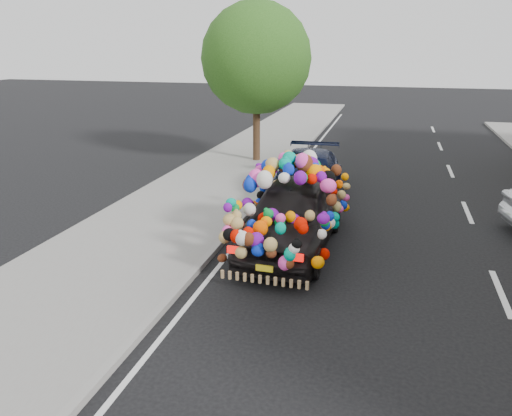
{
  "coord_description": "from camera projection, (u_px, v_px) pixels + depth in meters",
  "views": [
    {
      "loc": [
        1.31,
        -9.46,
        4.51
      ],
      "look_at": [
        -1.29,
        0.16,
        1.24
      ],
      "focal_mm": 35.0,
      "sensor_mm": 36.0,
      "label": 1
    }
  ],
  "objects": [
    {
      "name": "ground",
      "position": [
        314.0,
        272.0,
        10.41
      ],
      "size": [
        100.0,
        100.0,
        0.0
      ],
      "primitive_type": "plane",
      "color": "black",
      "rests_on": "ground"
    },
    {
      "name": "sidewalk",
      "position": [
        128.0,
        248.0,
        11.46
      ],
      "size": [
        4.0,
        60.0,
        0.12
      ],
      "primitive_type": "cube",
      "color": "gray",
      "rests_on": "ground"
    },
    {
      "name": "kerb",
      "position": [
        208.0,
        257.0,
        10.98
      ],
      "size": [
        0.15,
        60.0,
        0.13
      ],
      "primitive_type": "cube",
      "color": "gray",
      "rests_on": "ground"
    },
    {
      "name": "lane_markings",
      "position": [
        501.0,
        293.0,
        9.52
      ],
      "size": [
        6.0,
        50.0,
        0.01
      ],
      "primitive_type": null,
      "color": "silver",
      "rests_on": "ground"
    },
    {
      "name": "tree_near_sidewalk",
      "position": [
        257.0,
        58.0,
        18.81
      ],
      "size": [
        4.2,
        4.2,
        6.13
      ],
      "color": "#332114",
      "rests_on": "ground"
    },
    {
      "name": "plush_art_car",
      "position": [
        293.0,
        200.0,
        11.37
      ],
      "size": [
        2.37,
        4.9,
        2.23
      ],
      "rotation": [
        0.0,
        0.0,
        -0.03
      ],
      "color": "black",
      "rests_on": "ground"
    },
    {
      "name": "navy_sedan",
      "position": [
        307.0,
        177.0,
        15.13
      ],
      "size": [
        2.2,
        4.92,
        1.4
      ],
      "primitive_type": "imported",
      "rotation": [
        0.0,
        0.0,
        0.05
      ],
      "color": "black",
      "rests_on": "ground"
    }
  ]
}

